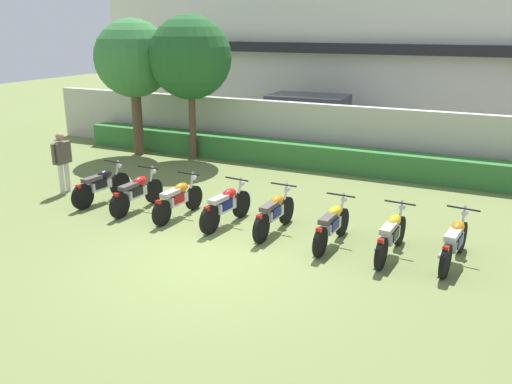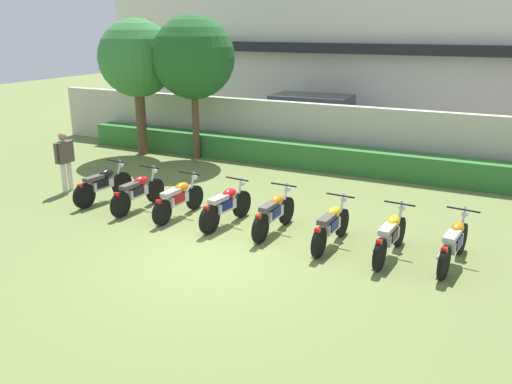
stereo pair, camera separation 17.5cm
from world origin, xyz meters
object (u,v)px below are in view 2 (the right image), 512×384
motorcycle_in_row_1 (138,192)px  motorcycle_in_row_5 (331,225)px  motorcycle_in_row_4 (274,213)px  tree_far_side (193,58)px  motorcycle_in_row_0 (103,184)px  motorcycle_in_row_7 (454,243)px  inspector_person (65,157)px  parked_car (315,123)px  motorcycle_in_row_2 (178,198)px  motorcycle_in_row_6 (390,235)px  tree_near_inspector (137,59)px  motorcycle_in_row_3 (226,205)px

motorcycle_in_row_1 → motorcycle_in_row_5: bearing=-88.5°
motorcycle_in_row_1 → motorcycle_in_row_4: motorcycle_in_row_4 is taller
tree_far_side → motorcycle_in_row_0: bearing=-85.6°
motorcycle_in_row_0 → motorcycle_in_row_7: size_ratio=0.96×
inspector_person → parked_car: bearing=62.0°
motorcycle_in_row_2 → motorcycle_in_row_6: motorcycle_in_row_6 is taller
tree_near_inspector → inspector_person: size_ratio=2.81×
tree_near_inspector → motorcycle_in_row_1: tree_near_inspector is taller
motorcycle_in_row_3 → motorcycle_in_row_1: bearing=97.3°
parked_car → motorcycle_in_row_3: 8.05m
motorcycle_in_row_3 → motorcycle_in_row_4: (1.13, 0.05, -0.00)m
parked_car → tree_far_side: 4.87m
motorcycle_in_row_3 → tree_near_inspector: bearing=58.3°
motorcycle_in_row_4 → inspector_person: size_ratio=1.16×
motorcycle_in_row_5 → motorcycle_in_row_7: bearing=-83.4°
motorcycle_in_row_2 → inspector_person: inspector_person is taller
motorcycle_in_row_1 → motorcycle_in_row_6: motorcycle_in_row_1 is taller
motorcycle_in_row_0 → motorcycle_in_row_6: size_ratio=0.98×
inspector_person → motorcycle_in_row_0: bearing=-9.6°
motorcycle_in_row_4 → motorcycle_in_row_7: motorcycle_in_row_4 is taller
motorcycle_in_row_1 → motorcycle_in_row_2: (1.16, 0.00, -0.00)m
parked_car → tree_far_side: tree_far_side is taller
tree_near_inspector → motorcycle_in_row_2: (4.68, -4.68, -2.71)m
motorcycle_in_row_0 → motorcycle_in_row_2: bearing=-85.7°
motorcycle_in_row_5 → motorcycle_in_row_6: size_ratio=0.97×
motorcycle_in_row_6 → motorcycle_in_row_2: bearing=93.1°
motorcycle_in_row_1 → motorcycle_in_row_7: 7.10m
tree_near_inspector → motorcycle_in_row_1: (3.53, -4.68, -2.71)m
tree_far_side → motorcycle_in_row_4: tree_far_side is taller
tree_far_side → motorcycle_in_row_4: 7.54m
tree_near_inspector → motorcycle_in_row_1: size_ratio=2.40×
parked_car → motorcycle_in_row_2: bearing=-94.5°
motorcycle_in_row_0 → motorcycle_in_row_5: (5.96, -0.13, -0.01)m
motorcycle_in_row_1 → motorcycle_in_row_6: 5.99m
tree_near_inspector → tree_far_side: 2.02m
tree_near_inspector → motorcycle_in_row_0: (2.38, -4.60, -2.70)m
motorcycle_in_row_7 → motorcycle_in_row_1: bearing=97.5°
motorcycle_in_row_0 → motorcycle_in_row_5: size_ratio=1.01×
tree_far_side → parked_car: bearing=45.4°
inspector_person → motorcycle_in_row_1: bearing=-7.2°
parked_car → motorcycle_in_row_0: parked_car is taller
tree_near_inspector → tree_far_side: (2.00, 0.28, 0.08)m
motorcycle_in_row_0 → motorcycle_in_row_6: bearing=-84.8°
parked_car → motorcycle_in_row_4: bearing=-77.8°
tree_far_side → inspector_person: size_ratio=2.87×
motorcycle_in_row_6 → inspector_person: inspector_person is taller
motorcycle_in_row_6 → inspector_person: bearing=91.2°
tree_near_inspector → motorcycle_in_row_3: size_ratio=2.44×
motorcycle_in_row_7 → inspector_person: inspector_person is taller
tree_far_side → motorcycle_in_row_7: size_ratio=2.40×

